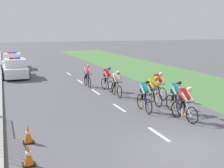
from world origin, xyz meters
The scene contains 16 objects.
ground_plane centered at (0.00, 0.00, 0.00)m, with size 160.00×160.00×0.00m, color #56565B.
kerb_edge centered at (-5.51, 14.00, 0.07)m, with size 0.16×60.00×0.13m, color #9E9E99.
grass_verge centered at (7.57, 14.00, 0.00)m, with size 7.00×60.00×0.01m, color #4C7F42.
lane_markings_centre centered at (0.00, 7.64, 0.00)m, with size 0.14×21.60×0.01m.
cyclist_lead centered at (1.82, 2.74, 0.79)m, with size 0.45×1.72×1.56m.
cyclist_second centered at (2.15, 3.99, 0.79)m, with size 0.43×1.72×1.56m.
cyclist_third centered at (0.87, 4.62, 0.79)m, with size 0.43×1.72×1.56m.
cyclist_fourth centered at (1.84, 5.60, 0.79)m, with size 0.43×1.72×1.56m.
cyclist_fifth centered at (2.73, 6.72, 0.79)m, with size 0.44×1.72×1.56m.
cyclist_sixth centered at (0.77, 8.04, 0.79)m, with size 0.42×1.72×1.56m.
cyclist_seventh centered at (0.78, 9.71, 0.79)m, with size 0.45×1.72×1.56m.
cyclist_eighth centered at (-0.01, 11.46, 0.79)m, with size 0.42×1.72×1.56m.
police_car_nearest centered at (-4.38, 17.32, 0.68)m, with size 2.03×4.42×1.59m.
police_car_second centered at (-4.38, 22.98, 0.68)m, with size 2.24×4.52×1.59m.
traffic_cone_near centered at (-4.75, 0.64, 0.31)m, with size 0.36×0.36×0.64m.
traffic_cone_mid centered at (-4.62, 2.43, 0.31)m, with size 0.36×0.36×0.64m.
Camera 1 is at (-5.27, -7.75, 3.87)m, focal length 48.28 mm.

